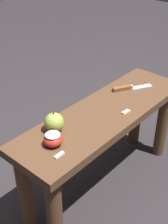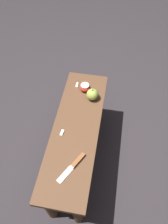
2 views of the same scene
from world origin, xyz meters
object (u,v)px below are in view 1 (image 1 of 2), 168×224
(wooden_bench, at_px, (105,131))
(apple_whole, at_px, (54,122))
(apple_cut, at_px, (53,139))
(knife, at_px, (127,88))

(wooden_bench, relative_size, apple_whole, 10.48)
(wooden_bench, height_order, apple_cut, apple_cut)
(knife, height_order, apple_whole, apple_whole)
(knife, xyz_separation_m, apple_cut, (0.59, 0.04, 0.02))
(knife, height_order, apple_cut, apple_cut)
(wooden_bench, distance_m, apple_whole, 0.33)
(wooden_bench, xyz_separation_m, apple_whole, (0.27, -0.07, 0.16))
(knife, xyz_separation_m, apple_whole, (0.52, -0.02, 0.03))
(knife, bearing_deg, wooden_bench, -139.98)
(apple_whole, bearing_deg, knife, 177.65)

